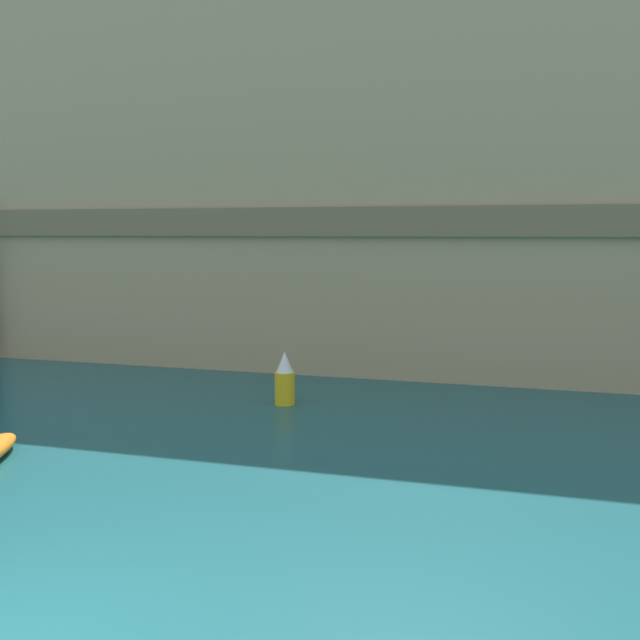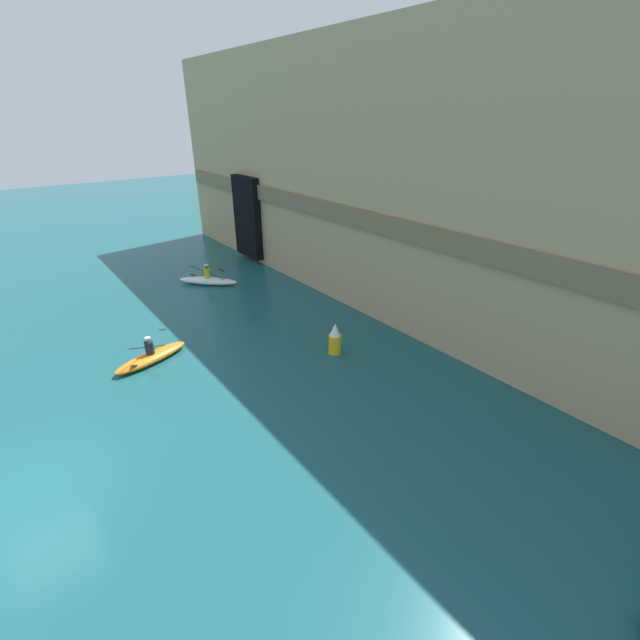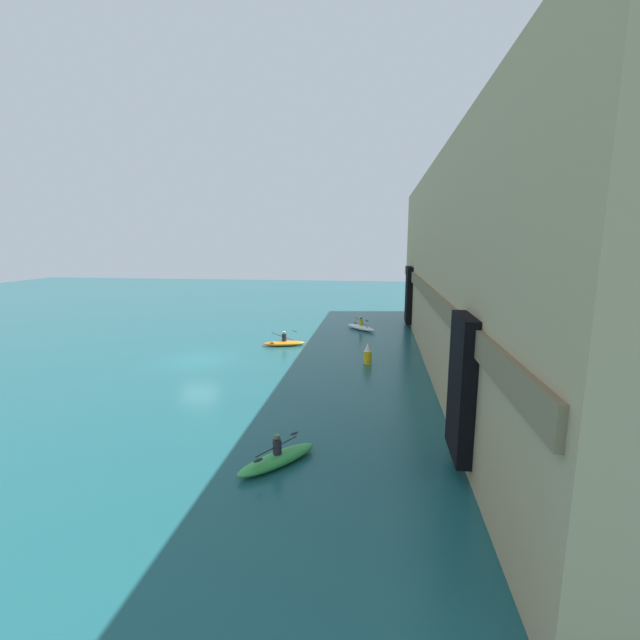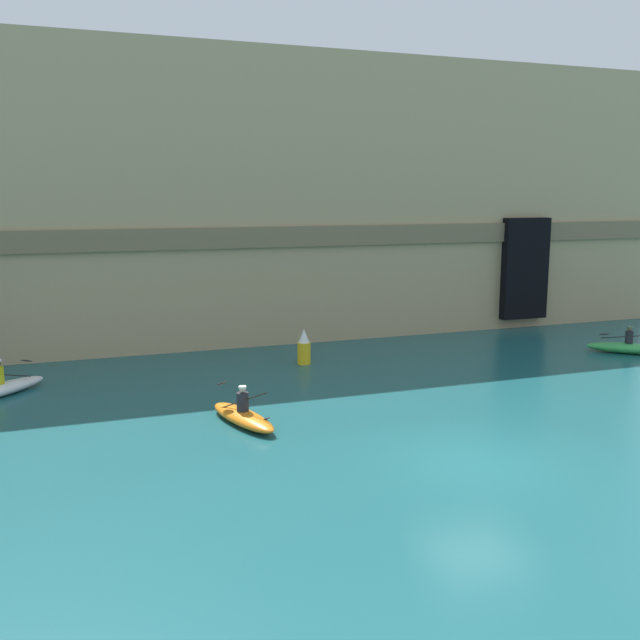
# 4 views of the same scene
# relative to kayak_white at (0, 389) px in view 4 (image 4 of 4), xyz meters

# --- Properties ---
(ground_plane) EXTENTS (120.00, 120.00, 0.00)m
(ground_plane) POSITION_rel_kayak_white_xyz_m (11.47, -10.34, -0.25)
(ground_plane) COLOR #195156
(cliff_bluff) EXTENTS (42.15, 6.87, 12.53)m
(cliff_bluff) POSITION_rel_kayak_white_xyz_m (9.88, 7.69, 5.99)
(cliff_bluff) COLOR tan
(cliff_bluff) RESTS_ON ground
(kayak_white) EXTENTS (3.09, 3.00, 1.21)m
(kayak_white) POSITION_rel_kayak_white_xyz_m (0.00, 0.00, 0.00)
(kayak_white) COLOR white
(kayak_white) RESTS_ON ground
(kayak_green) EXTENTS (3.06, 2.72, 1.14)m
(kayak_green) POSITION_rel_kayak_white_xyz_m (24.00, -1.97, -0.00)
(kayak_green) COLOR green
(kayak_green) RESTS_ON ground
(kayak_orange) EXTENTS (1.62, 3.28, 1.16)m
(kayak_orange) POSITION_rel_kayak_white_xyz_m (6.77, -5.51, -0.01)
(kayak_orange) COLOR orange
(kayak_orange) RESTS_ON ground
(marker_buoy) EXTENTS (0.52, 0.52, 1.38)m
(marker_buoy) POSITION_rel_kayak_white_xyz_m (10.77, 0.86, 0.39)
(marker_buoy) COLOR yellow
(marker_buoy) RESTS_ON ground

